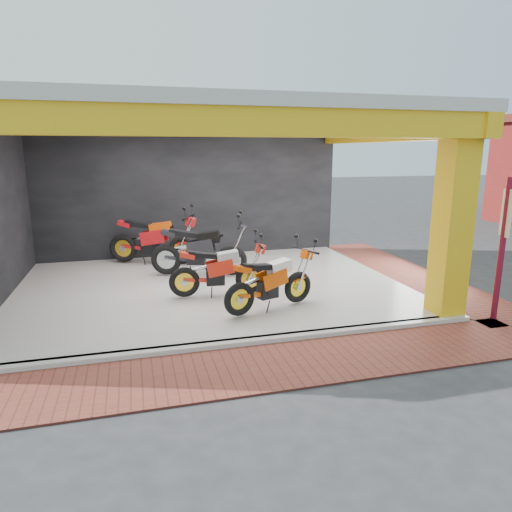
{
  "coord_description": "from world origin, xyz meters",
  "views": [
    {
      "loc": [
        -1.53,
        -7.34,
        2.92
      ],
      "look_at": [
        0.74,
        1.05,
        0.9
      ],
      "focal_mm": 32.0,
      "sensor_mm": 36.0,
      "label": 1
    }
  ],
  "objects": [
    {
      "name": "corner_column",
      "position": [
        3.75,
        -0.75,
        1.75
      ],
      "size": [
        0.5,
        0.5,
        3.5
      ],
      "primitive_type": "cube",
      "color": "gold",
      "rests_on": "ground"
    },
    {
      "name": "header_beam_front",
      "position": [
        0.0,
        -1.0,
        3.3
      ],
      "size": [
        8.4,
        0.3,
        0.4
      ],
      "primitive_type": "cube",
      "color": "gold",
      "rests_on": "corner_column"
    },
    {
      "name": "moto_hero",
      "position": [
        1.37,
        0.36,
        0.71
      ],
      "size": [
        2.12,
        1.33,
        1.22
      ],
      "primitive_type": null,
      "rotation": [
        0.0,
        0.0,
        0.32
      ],
      "color": "#DD4C09",
      "rests_on": "showroom_floor"
    },
    {
      "name": "paver_right",
      "position": [
        4.8,
        2.0,
        0.01
      ],
      "size": [
        1.4,
        7.0,
        0.03
      ],
      "primitive_type": "cube",
      "color": "brown",
      "rests_on": "ground"
    },
    {
      "name": "showroom_ceiling",
      "position": [
        0.0,
        2.0,
        3.6
      ],
      "size": [
        8.4,
        6.4,
        0.2
      ],
      "primitive_type": "cube",
      "color": "beige",
      "rests_on": "corner_column"
    },
    {
      "name": "moto_row_c",
      "position": [
        -0.4,
        3.89,
        0.83
      ],
      "size": [
        2.55,
        1.76,
        1.46
      ],
      "primitive_type": null,
      "rotation": [
        0.0,
        0.0,
        -0.41
      ],
      "color": "red",
      "rests_on": "showroom_floor"
    },
    {
      "name": "showroom_floor",
      "position": [
        0.0,
        2.0,
        0.05
      ],
      "size": [
        8.0,
        6.0,
        0.1
      ],
      "primitive_type": "cube",
      "color": "silver",
      "rests_on": "ground"
    },
    {
      "name": "moto_row_a",
      "position": [
        0.65,
        1.14,
        0.71
      ],
      "size": [
        2.05,
        0.89,
        1.23
      ],
      "primitive_type": null,
      "rotation": [
        0.0,
        0.0,
        -0.07
      ],
      "color": "red",
      "rests_on": "showroom_floor"
    },
    {
      "name": "paver_front",
      "position": [
        0.0,
        -1.8,
        0.01
      ],
      "size": [
        9.0,
        1.4,
        0.03
      ],
      "primitive_type": "cube",
      "color": "brown",
      "rests_on": "ground"
    },
    {
      "name": "header_beam_right",
      "position": [
        4.0,
        2.0,
        3.3
      ],
      "size": [
        0.3,
        6.4,
        0.4
      ],
      "primitive_type": "cube",
      "color": "gold",
      "rests_on": "corner_column"
    },
    {
      "name": "back_wall",
      "position": [
        0.0,
        5.1,
        1.75
      ],
      "size": [
        8.2,
        0.2,
        3.5
      ],
      "primitive_type": "cube",
      "color": "black",
      "rests_on": "ground"
    },
    {
      "name": "moto_row_b",
      "position": [
        0.58,
        2.55,
        0.81
      ],
      "size": [
        2.48,
        1.52,
        1.42
      ],
      "primitive_type": null,
      "rotation": [
        0.0,
        0.0,
        -0.3
      ],
      "color": "black",
      "rests_on": "showroom_floor"
    },
    {
      "name": "floor_kerb",
      "position": [
        0.0,
        -1.02,
        0.05
      ],
      "size": [
        8.0,
        0.2,
        0.1
      ],
      "primitive_type": "cube",
      "color": "silver",
      "rests_on": "ground"
    },
    {
      "name": "ground",
      "position": [
        0.0,
        0.0,
        0.0
      ],
      "size": [
        80.0,
        80.0,
        0.0
      ],
      "primitive_type": "plane",
      "color": "#2D2D30",
      "rests_on": "ground"
    },
    {
      "name": "signpost",
      "position": [
        4.5,
        -1.11,
        1.36
      ],
      "size": [
        0.13,
        0.34,
        2.49
      ],
      "rotation": [
        0.0,
        0.0,
        -0.33
      ],
      "color": "maroon",
      "rests_on": "ground"
    }
  ]
}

